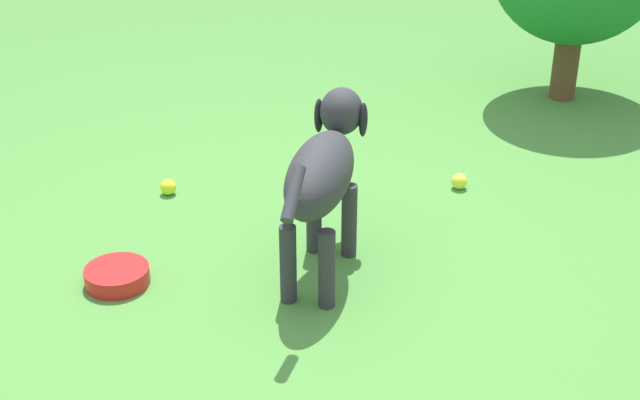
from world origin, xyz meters
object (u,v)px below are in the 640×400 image
(dog, at_px, (324,171))
(tennis_ball_0, at_px, (459,181))
(tennis_ball_1, at_px, (168,187))
(water_bowl, at_px, (117,276))

(dog, relative_size, tennis_ball_0, 12.19)
(tennis_ball_1, xyz_separation_m, water_bowl, (-0.58, -0.34, -0.00))
(water_bowl, bearing_deg, dog, -46.22)
(dog, distance_m, tennis_ball_0, 0.91)
(dog, distance_m, water_bowl, 0.79)
(dog, bearing_deg, water_bowl, 111.75)
(tennis_ball_0, bearing_deg, water_bowl, 155.94)
(dog, xyz_separation_m, water_bowl, (-0.49, 0.51, -0.35))
(dog, bearing_deg, tennis_ball_1, 61.69)
(dog, bearing_deg, tennis_ball_0, -27.67)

